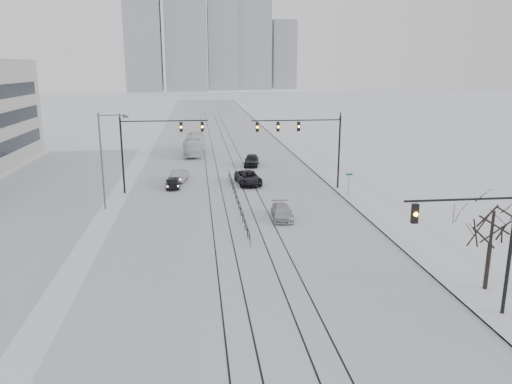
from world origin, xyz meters
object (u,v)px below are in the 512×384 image
sedan_sb_inner (173,183)px  sedan_sb_outer (179,175)px  sedan_nb_right (282,212)px  box_truck (195,145)px  sedan_nb_front (248,178)px  traffic_mast_near (483,237)px  sedan_nb_far (251,160)px  bare_tree (493,219)px

sedan_sb_inner → sedan_sb_outer: bearing=-103.6°
sedan_nb_right → box_truck: box_truck is taller
sedan_nb_front → sedan_sb_outer: bearing=156.6°
traffic_mast_near → sedan_nb_right: 20.58m
sedan_nb_right → sedan_nb_far: bearing=92.6°
traffic_mast_near → bare_tree: traffic_mast_near is taller
traffic_mast_near → sedan_nb_far: (-7.24, 43.32, -3.78)m
sedan_sb_outer → sedan_nb_front: 8.25m
traffic_mast_near → box_truck: bearing=105.5°
traffic_mast_near → sedan_sb_outer: bearing=115.4°
sedan_sb_inner → sedan_sb_outer: size_ratio=0.87×
sedan_nb_front → sedan_nb_far: sedan_nb_far is taller
sedan_nb_front → sedan_nb_right: bearing=-89.1°
sedan_sb_outer → sedan_nb_front: size_ratio=0.80×
traffic_mast_near → sedan_nb_front: 33.89m
sedan_nb_right → sedan_nb_front: bearing=99.1°
sedan_nb_front → sedan_nb_far: (1.55, 10.81, 0.04)m
sedan_nb_far → sedan_sb_inner: bearing=-120.7°
bare_tree → sedan_nb_front: (-11.20, 29.51, -3.74)m
traffic_mast_near → sedan_sb_inner: 36.29m
sedan_nb_right → sedan_nb_far: sedan_nb_far is taller
sedan_sb_outer → sedan_nb_right: bearing=131.3°
sedan_nb_front → sedan_nb_right: (1.57, -13.65, -0.14)m
box_truck → sedan_nb_front: bearing=110.7°
sedan_sb_outer → sedan_nb_right: sedan_sb_outer is taller
sedan_sb_inner → sedan_nb_right: (10.07, -12.80, -0.02)m
sedan_sb_inner → sedan_sb_outer: (0.65, 3.36, 0.07)m
sedan_sb_inner → sedan_nb_far: sedan_nb_far is taller
sedan_sb_inner → box_truck: 22.08m
sedan_nb_far → box_truck: 12.82m
sedan_sb_inner → sedan_nb_front: 8.55m
bare_tree → box_truck: bare_tree is taller
bare_tree → box_truck: (-17.28, 50.59, -3.03)m
bare_tree → sedan_sb_inner: bare_tree is taller
bare_tree → sedan_sb_outer: bare_tree is taller
sedan_sb_outer → box_truck: size_ratio=0.41×
sedan_sb_outer → box_truck: box_truck is taller
sedan_nb_front → sedan_sb_inner: bearing=-180.0°
traffic_mast_near → sedan_sb_inner: traffic_mast_near is taller
sedan_nb_right → sedan_sb_outer: bearing=122.8°
sedan_sb_inner → sedan_nb_right: bearing=125.5°
sedan_sb_inner → bare_tree: bearing=121.8°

